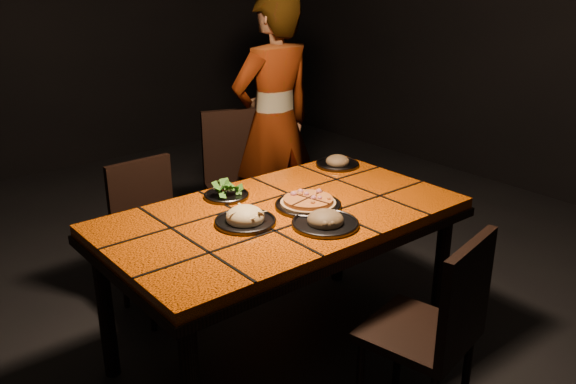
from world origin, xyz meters
TOP-DOWN VIEW (x-y plane):
  - room_shell at (0.00, 0.00)m, footprint 6.04×7.04m
  - dining_table at (0.00, 0.00)m, footprint 1.62×0.92m
  - chair_near at (0.14, -0.79)m, footprint 0.47×0.47m
  - chair_far_left at (-0.26, 0.80)m, footprint 0.38×0.38m
  - chair_far_right at (0.49, 1.04)m, footprint 0.54×0.54m
  - diner at (0.74, 1.01)m, footprint 0.61×0.41m
  - plate_pizza at (0.12, -0.04)m, footprint 0.30×0.30m
  - plate_pasta at (-0.21, -0.01)m, footprint 0.27×0.27m
  - plate_salad at (-0.10, 0.30)m, footprint 0.21×0.21m
  - plate_mushroom_a at (0.04, -0.24)m, footprint 0.29×0.29m
  - plate_mushroom_b at (0.64, 0.31)m, footprint 0.24×0.24m

SIDE VIEW (x-z plane):
  - chair_far_left at x=-0.26m, z-range 0.06..0.88m
  - chair_near at x=0.14m, z-range 0.06..0.93m
  - chair_far_right at x=0.49m, z-range 0.07..1.00m
  - dining_table at x=0.00m, z-range 0.30..1.05m
  - plate_pizza at x=0.12m, z-range 0.75..0.79m
  - plate_mushroom_b at x=0.64m, z-range 0.73..0.81m
  - plate_pasta at x=-0.21m, z-range 0.73..0.82m
  - plate_mushroom_a at x=0.04m, z-range 0.73..0.82m
  - plate_salad at x=-0.10m, z-range 0.74..0.81m
  - diner at x=0.74m, z-range 0.00..1.66m
  - room_shell at x=0.00m, z-range -0.04..3.04m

